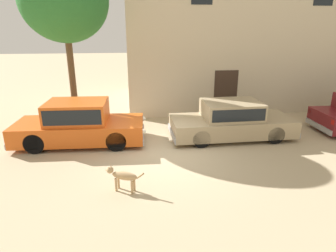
{
  "coord_description": "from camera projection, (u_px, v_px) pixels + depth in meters",
  "views": [
    {
      "loc": [
        -0.88,
        -8.62,
        3.94
      ],
      "look_at": [
        0.18,
        0.2,
        0.9
      ],
      "focal_mm": 30.92,
      "sensor_mm": 36.0,
      "label": 1
    }
  ],
  "objects": [
    {
      "name": "ground_plane",
      "position": [
        163.0,
        154.0,
        9.47
      ],
      "size": [
        80.0,
        80.0,
        0.0
      ],
      "primitive_type": "plane",
      "color": "tan"
    },
    {
      "name": "apartment_block",
      "position": [
        244.0,
        26.0,
        15.83
      ],
      "size": [
        12.69,
        6.82,
        7.97
      ],
      "color": "beige",
      "rests_on": "ground_plane"
    },
    {
      "name": "stray_dog_spotted",
      "position": [
        122.0,
        176.0,
        7.23
      ],
      "size": [
        1.0,
        0.51,
        0.65
      ],
      "rotation": [
        0.0,
        0.0,
        2.72
      ],
      "color": "tan",
      "rests_on": "ground_plane"
    },
    {
      "name": "parked_sedan_second",
      "position": [
        232.0,
        120.0,
        10.72
      ],
      "size": [
        4.65,
        1.86,
        1.38
      ],
      "rotation": [
        0.0,
        0.0,
        0.01
      ],
      "color": "tan",
      "rests_on": "ground_plane"
    },
    {
      "name": "acacia_tree_left",
      "position": [
        64.0,
        0.0,
        10.67
      ],
      "size": [
        3.28,
        2.96,
        6.47
      ],
      "color": "brown",
      "rests_on": "ground_plane"
    },
    {
      "name": "parked_sedan_nearest",
      "position": [
        79.0,
        123.0,
        10.17
      ],
      "size": [
        4.63,
        1.98,
        1.53
      ],
      "rotation": [
        0.0,
        0.0,
        -0.04
      ],
      "color": "#D15619",
      "rests_on": "ground_plane"
    }
  ]
}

